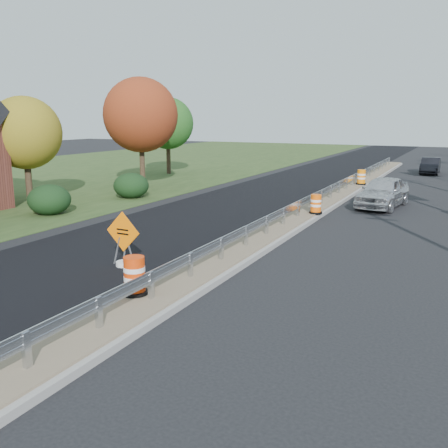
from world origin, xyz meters
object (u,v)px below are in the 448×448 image
at_px(barrel_median_near, 135,276).
at_px(barrel_median_mid, 316,204).
at_px(barrel_median_far, 361,177).
at_px(caution_sign, 124,252).
at_px(car_silver, 383,192).
at_px(car_dark_mid, 430,166).

height_order(barrel_median_near, barrel_median_mid, barrel_median_near).
bearing_deg(barrel_median_near, barrel_median_far, 87.78).
height_order(caution_sign, barrel_median_mid, caution_sign).
xyz_separation_m(barrel_median_mid, car_silver, (2.38, 4.49, 0.16)).
xyz_separation_m(barrel_median_near, barrel_median_mid, (1.10, 12.93, -0.05)).
relative_size(barrel_median_near, car_dark_mid, 0.24).
relative_size(barrel_median_mid, car_silver, 0.19).
height_order(barrel_median_mid, car_silver, car_silver).
bearing_deg(barrel_median_near, car_dark_mid, 82.85).
bearing_deg(car_dark_mid, barrel_median_mid, -98.90).
bearing_deg(car_silver, barrel_median_far, 116.82).
distance_m(car_silver, car_dark_mid, 18.47).
height_order(barrel_median_near, car_dark_mid, car_dark_mid).
xyz_separation_m(barrel_median_near, barrel_median_far, (0.95, 24.49, 0.00)).
distance_m(caution_sign, barrel_median_mid, 10.97).
distance_m(barrel_median_mid, car_silver, 5.08).
bearing_deg(car_dark_mid, barrel_median_far, -107.82).
bearing_deg(barrel_median_mid, barrel_median_near, -94.86).
bearing_deg(car_dark_mid, caution_sign, -101.93).
distance_m(barrel_median_far, car_silver, 7.52).
relative_size(caution_sign, car_silver, 0.37).
xyz_separation_m(barrel_median_near, car_dark_mid, (4.50, 35.86, -0.03)).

